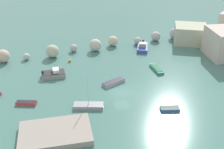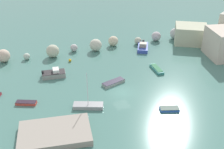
% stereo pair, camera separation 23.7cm
% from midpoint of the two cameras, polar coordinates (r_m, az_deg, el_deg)
% --- Properties ---
extents(cove_water, '(160.00, 160.00, 0.00)m').
position_cam_midpoint_polar(cove_water, '(46.01, 1.88, -3.69)').
color(cove_water, '#497A70').
rests_on(cove_water, ground).
extents(rock_breakwater, '(46.24, 3.81, 2.66)m').
position_cam_midpoint_polar(rock_breakwater, '(60.72, -5.45, 5.85)').
color(rock_breakwater, beige).
rests_on(rock_breakwater, ground).
extents(stone_dock, '(10.05, 7.19, 0.90)m').
position_cam_midpoint_polar(stone_dock, '(37.86, -11.66, -11.69)').
color(stone_dock, '#9D9387').
rests_on(stone_dock, ground).
extents(channel_buoy, '(0.59, 0.59, 0.59)m').
position_cam_midpoint_polar(channel_buoy, '(56.62, -8.76, 2.87)').
color(channel_buoy, gold).
rests_on(channel_buoy, cove_water).
extents(moored_boat_0, '(4.23, 5.39, 1.67)m').
position_cam_midpoint_polar(moored_boat_0, '(61.93, 6.16, 5.61)').
color(moored_boat_0, '#3850B4').
rests_on(moored_boat_0, cove_water).
extents(moored_boat_1, '(3.29, 2.18, 0.48)m').
position_cam_midpoint_polar(moored_boat_1, '(45.00, -17.25, -5.60)').
color(moored_boat_1, '#CA4135').
rests_on(moored_boat_1, cove_water).
extents(moored_boat_2, '(3.07, 2.04, 0.43)m').
position_cam_midpoint_polar(moored_boat_2, '(42.66, 11.56, -6.88)').
color(moored_boat_2, blue).
rests_on(moored_boat_2, cove_water).
extents(moored_boat_4, '(1.45, 4.12, 0.57)m').
position_cam_midpoint_polar(moored_boat_4, '(53.37, 8.98, 1.14)').
color(moored_boat_4, teal).
rests_on(moored_boat_4, cove_water).
extents(moored_boat_5, '(4.34, 2.64, 1.53)m').
position_cam_midpoint_polar(moored_boat_5, '(51.49, -11.93, 0.13)').
color(moored_boat_5, gray).
rests_on(moored_boat_5, cove_water).
extents(moored_boat_6, '(4.74, 3.06, 5.92)m').
position_cam_midpoint_polar(moored_boat_6, '(42.43, -4.98, -6.35)').
color(moored_boat_6, '#949599').
rests_on(moored_boat_6, cove_water).
extents(moored_boat_8, '(4.34, 2.55, 0.53)m').
position_cam_midpoint_polar(moored_boat_8, '(48.25, 0.18, -1.64)').
color(moored_boat_8, gray).
rests_on(moored_boat_8, cove_water).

